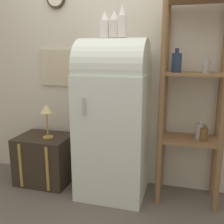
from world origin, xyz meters
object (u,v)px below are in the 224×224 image
object	(u,v)px
vase_right	(122,22)
desk_lamp	(47,112)
suitcase_trunk	(45,159)
vase_left	(105,25)
vase_center	(114,25)
refrigerator	(113,117)

from	to	relation	value
vase_right	desk_lamp	bearing A→B (deg)	-179.25
suitcase_trunk	vase_right	world-z (taller)	vase_right
desk_lamp	vase_left	bearing A→B (deg)	2.31
suitcase_trunk	vase_center	bearing A→B (deg)	-0.65
vase_left	desk_lamp	distance (m)	1.07
refrigerator	vase_left	world-z (taller)	vase_left
refrigerator	desk_lamp	size ratio (longest dim) A/B	4.25
desk_lamp	suitcase_trunk	bearing A→B (deg)	154.62
refrigerator	suitcase_trunk	world-z (taller)	refrigerator
refrigerator	vase_right	bearing A→B (deg)	-2.18
refrigerator	vase_center	world-z (taller)	vase_center
vase_left	vase_center	world-z (taller)	vase_left
refrigerator	suitcase_trunk	xyz separation A→B (m)	(-0.80, 0.02, -0.55)
vase_left	desk_lamp	bearing A→B (deg)	-177.69
refrigerator	desk_lamp	distance (m)	0.72
vase_left	suitcase_trunk	bearing A→B (deg)	179.29
vase_center	vase_right	size ratio (longest dim) A/B	0.81
vase_center	vase_right	xyz separation A→B (m)	(0.08, -0.01, 0.03)
vase_center	desk_lamp	size ratio (longest dim) A/B	0.65
refrigerator	vase_right	world-z (taller)	vase_right
suitcase_trunk	desk_lamp	distance (m)	0.56
refrigerator	vase_left	bearing A→B (deg)	171.87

